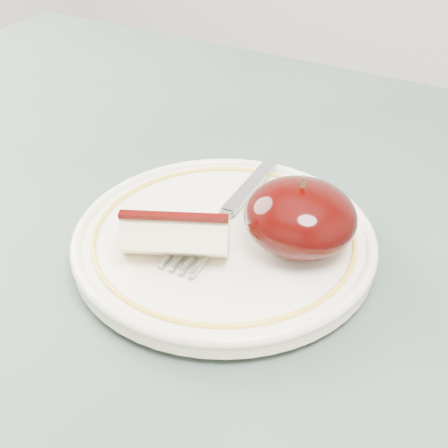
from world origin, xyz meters
The scene contains 5 objects.
table centered at (0.00, 0.00, 0.66)m, with size 0.90×0.90×0.75m.
plate centered at (0.09, 0.05, 0.76)m, with size 0.22×0.22×0.02m.
apple_half centered at (0.15, 0.06, 0.79)m, with size 0.08×0.08×0.06m.
apple_wedge centered at (0.08, 0.01, 0.79)m, with size 0.08×0.06×0.04m.
fork centered at (0.09, 0.07, 0.77)m, with size 0.03×0.16×0.00m.
Camera 1 is at (0.28, -0.28, 1.04)m, focal length 50.00 mm.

